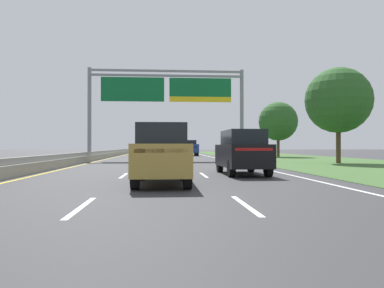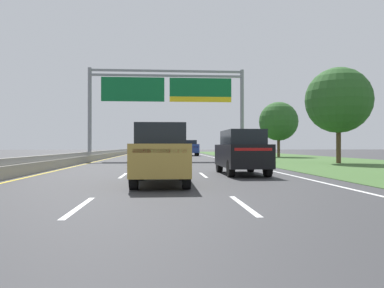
# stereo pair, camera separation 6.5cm
# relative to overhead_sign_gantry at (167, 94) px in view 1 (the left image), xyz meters

# --- Properties ---
(ground_plane) EXTENTS (220.00, 220.00, 0.00)m
(ground_plane) POSITION_rel_overhead_sign_gantry_xyz_m (-0.30, -3.44, -6.33)
(ground_plane) COLOR #333335
(lane_striping) EXTENTS (11.96, 106.00, 0.01)m
(lane_striping) POSITION_rel_overhead_sign_gantry_xyz_m (-0.30, -3.89, -6.33)
(lane_striping) COLOR white
(lane_striping) RESTS_ON ground
(grass_verge_right) EXTENTS (14.00, 110.00, 0.02)m
(grass_verge_right) POSITION_rel_overhead_sign_gantry_xyz_m (13.65, -3.44, -6.32)
(grass_verge_right) COLOR #3D602D
(grass_verge_right) RESTS_ON ground
(median_barrier_concrete) EXTENTS (0.60, 110.00, 0.85)m
(median_barrier_concrete) POSITION_rel_overhead_sign_gantry_xyz_m (-6.90, -3.44, -5.98)
(median_barrier_concrete) COLOR #99968E
(median_barrier_concrete) RESTS_ON ground
(overhead_sign_gantry) EXTENTS (15.06, 0.42, 8.84)m
(overhead_sign_gantry) POSITION_rel_overhead_sign_gantry_xyz_m (0.00, 0.00, 0.00)
(overhead_sign_gantry) COLOR gray
(overhead_sign_gantry) RESTS_ON ground
(pickup_truck_blue) EXTENTS (2.01, 5.40, 2.20)m
(pickup_truck_blue) POSITION_rel_overhead_sign_gantry_xyz_m (3.48, 16.84, -5.26)
(pickup_truck_blue) COLOR navy
(pickup_truck_blue) RESTS_ON ground
(car_gold_centre_lane_suv) EXTENTS (1.92, 4.71, 2.11)m
(car_gold_centre_lane_suv) POSITION_rel_overhead_sign_gantry_xyz_m (-0.39, -23.06, -5.24)
(car_gold_centre_lane_suv) COLOR #A38438
(car_gold_centre_lane_suv) RESTS_ON ground
(car_navy_centre_lane_suv) EXTENTS (2.00, 4.74, 2.11)m
(car_navy_centre_lane_suv) POSITION_rel_overhead_sign_gantry_xyz_m (-0.39, -5.23, -5.24)
(car_navy_centre_lane_suv) COLOR #161E47
(car_navy_centre_lane_suv) RESTS_ON ground
(car_black_right_lane_suv) EXTENTS (1.94, 4.71, 2.11)m
(car_black_right_lane_suv) POSITION_rel_overhead_sign_gantry_xyz_m (3.42, -18.69, -5.24)
(car_black_right_lane_suv) COLOR black
(car_black_right_lane_suv) RESTS_ON ground
(car_grey_centre_lane_sedan) EXTENTS (1.85, 4.41, 1.57)m
(car_grey_centre_lane_sedan) POSITION_rel_overhead_sign_gantry_xyz_m (-0.40, 17.30, -5.52)
(car_grey_centre_lane_sedan) COLOR slate
(car_grey_centre_lane_sedan) RESTS_ON ground
(roadside_tree_mid) EXTENTS (5.12, 5.12, 7.50)m
(roadside_tree_mid) POSITION_rel_overhead_sign_gantry_xyz_m (13.33, -7.90, -1.40)
(roadside_tree_mid) COLOR #4C3823
(roadside_tree_mid) RESTS_ON ground
(roadside_tree_far) EXTENTS (4.80, 4.80, 6.82)m
(roadside_tree_far) POSITION_rel_overhead_sign_gantry_xyz_m (13.85, 9.32, -1.93)
(roadside_tree_far) COLOR #4C3823
(roadside_tree_far) RESTS_ON ground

